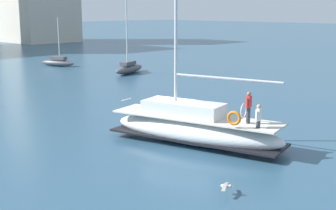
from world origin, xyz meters
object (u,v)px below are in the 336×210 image
at_px(main_sailboat, 194,127).
at_px(mooring_buoy, 188,108).
at_px(seagull, 226,186).
at_px(moored_cutter_left, 58,62).
at_px(moored_sloop_near, 129,68).

bearing_deg(main_sailboat, mooring_buoy, 44.32).
bearing_deg(seagull, moored_cutter_left, 65.55).
bearing_deg(moored_cutter_left, mooring_buoy, -105.60).
relative_size(main_sailboat, seagull, 15.58).
relative_size(moored_sloop_near, moored_cutter_left, 1.39).
xyz_separation_m(moored_sloop_near, seagull, (-19.96, -28.54, -0.25)).
height_order(moored_sloop_near, moored_cutter_left, moored_sloop_near).
distance_m(main_sailboat, mooring_buoy, 8.03).
distance_m(moored_sloop_near, seagull, 34.82).
height_order(main_sailboat, mooring_buoy, main_sailboat).
xyz_separation_m(main_sailboat, seagull, (-4.33, -5.39, -0.57)).
bearing_deg(seagull, main_sailboat, 51.24).
distance_m(main_sailboat, moored_sloop_near, 27.93).
xyz_separation_m(main_sailboat, moored_sloop_near, (15.63, 23.15, -0.32)).
bearing_deg(moored_sloop_near, moored_cutter_left, 99.31).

